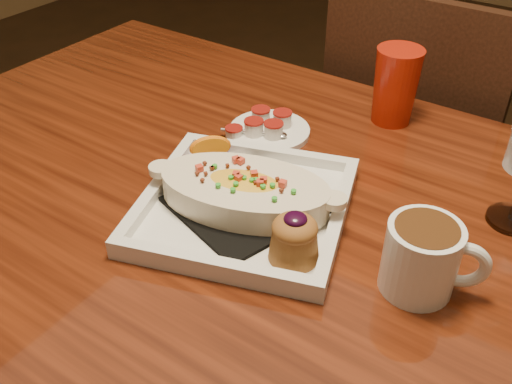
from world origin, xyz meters
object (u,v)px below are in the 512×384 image
Objects in this scene: saucer at (268,128)px; red_tumbler at (396,86)px; chair_far at (413,154)px; table at (278,253)px; plate at (247,199)px; coffee_mug at (424,256)px.

red_tumbler is at bearing 47.16° from saucer.
red_tumbler is at bearing 95.86° from chair_far.
plate is (-0.03, -0.05, 0.13)m from table.
plate is (-0.03, -0.68, 0.27)m from chair_far.
chair_far is 0.43m from red_tumbler.
table is 10.25× the size of saucer.
chair_far reaches higher than saucer.
plate is at bearing 87.71° from chair_far.
red_tumbler reaches higher than table.
red_tumbler is (0.03, -0.29, 0.31)m from chair_far.
saucer is 1.04× the size of red_tumbler.
plate is at bearing -120.43° from table.
plate is at bearing -98.36° from red_tumbler.
red_tumbler reaches higher than plate.
saucer is (-0.13, 0.17, 0.11)m from table.
red_tumbler is at bearing 85.00° from table.
coffee_mug is (0.26, 0.01, 0.02)m from plate.
plate is at bearing 160.49° from coffee_mug.
red_tumbler is (0.03, 0.34, 0.17)m from table.
table is at bearing -51.47° from saucer.
coffee_mug is at bearing -17.18° from plate.
red_tumbler is at bearing 97.68° from coffee_mug.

